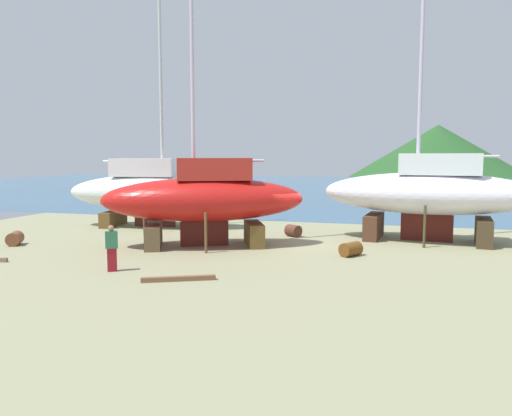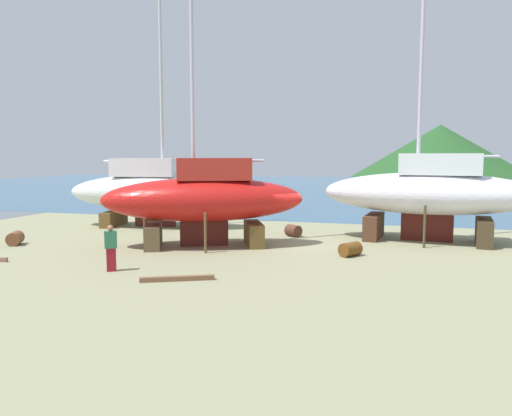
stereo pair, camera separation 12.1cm
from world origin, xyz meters
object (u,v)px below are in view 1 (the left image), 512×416
Objects in this scene: sailboat_mid_port at (429,192)px; barrel_rust_mid at (293,231)px; sailboat_large_starboard at (154,191)px; sailboat_small_center at (205,198)px; worker at (112,247)px; barrel_tipped_right at (351,249)px; barrel_rust_far at (15,239)px.

sailboat_mid_port is 7.08m from barrel_rust_mid.
sailboat_large_starboard is at bearing 171.76° from barrel_rust_mid.
sailboat_mid_port is (10.17, 4.27, 0.17)m from sailboat_small_center.
worker is 10.80m from barrel_rust_mid.
sailboat_large_starboard is 9.08m from barrel_rust_mid.
sailboat_mid_port is 15.39m from worker.
barrel_tipped_right is at bearing -52.26° from barrel_rust_mid.
barrel_rust_mid is at bearing 127.74° from barrel_tipped_right.
sailboat_mid_port is at bearing 54.87° from barrel_tipped_right.
sailboat_small_center reaches higher than sailboat_mid_port.
barrel_rust_mid is (3.44, 3.89, -1.98)m from sailboat_small_center.
sailboat_small_center is at bearing -131.48° from barrel_rust_mid.
barrel_rust_far is (-12.30, -6.14, 0.01)m from barrel_rust_mid.
barrel_rust_mid is at bearing -15.60° from sailboat_large_starboard.
sailboat_large_starboard is at bearing 2.69° from sailboat_mid_port.
sailboat_large_starboard reaches higher than worker.
sailboat_mid_port is 6.21m from barrel_tipped_right.
sailboat_mid_port reaches higher than barrel_tipped_right.
sailboat_mid_port reaches higher than worker.
barrel_rust_far reaches higher than barrel_tipped_right.
barrel_tipped_right is at bearing 152.06° from sailboat_small_center.
barrel_tipped_right is 0.99× the size of barrel_rust_far.
barrel_tipped_right is 15.79m from barrel_rust_far.
sailboat_mid_port is 20.24m from barrel_rust_far.
barrel_rust_mid is (-6.74, -0.38, -2.15)m from sailboat_mid_port.
sailboat_small_center reaches higher than worker.
worker is at bearing -147.47° from barrel_tipped_right.
sailboat_small_center is 6.07m from worker.
sailboat_small_center is 18.08× the size of barrel_tipped_right.
sailboat_small_center is at bearing 175.91° from barrel_tipped_right.
barrel_rust_far is at bearing -122.73° from sailboat_large_starboard.
sailboat_mid_port is at bearing -79.59° from worker.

